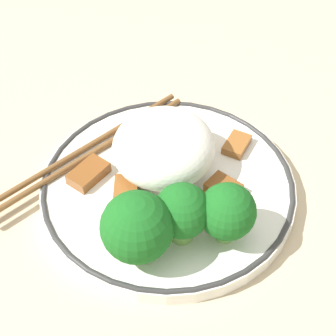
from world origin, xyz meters
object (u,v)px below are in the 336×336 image
plate (168,187)px  broccoli_back_right (227,212)px  broccoli_back_center (182,212)px  broccoli_back_left (137,228)px  chopsticks (87,152)px

plate → broccoli_back_right: 0.08m
plate → broccoli_back_center: broccoli_back_center is taller
broccoli_back_center → broccoli_back_right: same height
broccoli_back_left → broccoli_back_center: 0.04m
plate → broccoli_back_left: 0.09m
broccoli_back_center → chopsticks: broccoli_back_center is taller
broccoli_back_right → chopsticks: bearing=64.1°
broccoli_back_center → chopsticks: 0.13m
plate → chopsticks: 0.08m
broccoli_back_left → broccoli_back_right: 0.07m
chopsticks → broccoli_back_right: bearing=-115.9°
broccoli_back_center → chopsticks: bearing=54.3°
broccoli_back_left → plate: bearing=-5.5°
broccoli_back_center → broccoli_back_right: (0.01, -0.03, -0.00)m
plate → broccoli_back_center: size_ratio=4.10×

